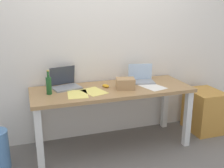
% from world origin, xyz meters
% --- Properties ---
extents(ground_plane, '(8.00, 8.00, 0.00)m').
position_xyz_m(ground_plane, '(0.00, 0.00, 0.00)').
color(ground_plane, slate).
extents(back_wall, '(5.20, 0.08, 2.60)m').
position_xyz_m(back_wall, '(0.00, 0.40, 1.30)').
color(back_wall, silver).
rests_on(back_wall, ground).
extents(desk, '(1.85, 0.68, 0.74)m').
position_xyz_m(desk, '(0.00, 0.00, 0.64)').
color(desk, '#A37A4C').
rests_on(desk, ground).
extents(laptop_left, '(0.36, 0.31, 0.24)m').
position_xyz_m(laptop_left, '(-0.51, 0.19, 0.79)').
color(laptop_left, gray).
rests_on(laptop_left, desk).
extents(laptop_right, '(0.34, 0.27, 0.22)m').
position_xyz_m(laptop_right, '(0.43, 0.14, 0.78)').
color(laptop_right, gray).
rests_on(laptop_right, desk).
extents(beer_bottle, '(0.06, 0.06, 0.26)m').
position_xyz_m(beer_bottle, '(-0.71, 0.01, 0.84)').
color(beer_bottle, '#1E5123').
rests_on(beer_bottle, desk).
extents(computer_mouse, '(0.10, 0.12, 0.03)m').
position_xyz_m(computer_mouse, '(-0.06, 0.06, 0.75)').
color(computer_mouse, gold).
rests_on(computer_mouse, desk).
extents(cardboard_box, '(0.25, 0.21, 0.12)m').
position_xyz_m(cardboard_box, '(0.14, -0.06, 0.80)').
color(cardboard_box, tan).
rests_on(cardboard_box, desk).
extents(paper_yellow_folder, '(0.29, 0.35, 0.00)m').
position_xyz_m(paper_yellow_folder, '(-0.23, -0.06, 0.74)').
color(paper_yellow_folder, '#F4E06B').
rests_on(paper_yellow_folder, desk).
extents(paper_sheet_front_left, '(0.24, 0.32, 0.00)m').
position_xyz_m(paper_sheet_front_left, '(-0.42, -0.10, 0.74)').
color(paper_sheet_front_left, '#F4E06B').
rests_on(paper_sheet_front_left, desk).
extents(paper_sheet_front_right, '(0.28, 0.34, 0.00)m').
position_xyz_m(paper_sheet_front_right, '(0.47, -0.10, 0.74)').
color(paper_sheet_front_right, white).
rests_on(paper_sheet_front_right, desk).
extents(filing_cabinet, '(0.40, 0.48, 0.56)m').
position_xyz_m(filing_cabinet, '(1.32, 0.01, 0.28)').
color(filing_cabinet, '#C68938').
rests_on(filing_cabinet, ground).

